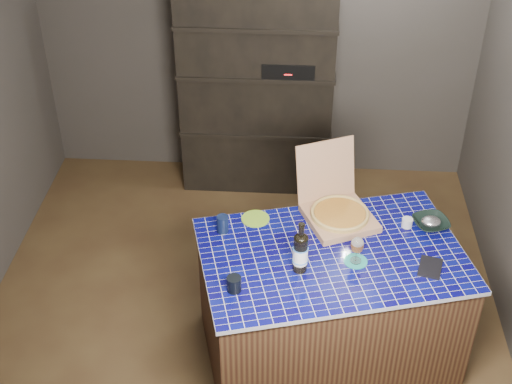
# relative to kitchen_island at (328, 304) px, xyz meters

# --- Properties ---
(room) EXTENTS (3.50, 3.50, 3.50)m
(room) POSITION_rel_kitchen_island_xyz_m (-0.56, 0.38, 0.84)
(room) COLOR brown
(room) RESTS_ON ground
(shelving_unit) EXTENTS (1.20, 0.41, 1.80)m
(shelving_unit) POSITION_rel_kitchen_island_xyz_m (-0.56, 1.90, 0.49)
(shelving_unit) COLOR black
(shelving_unit) RESTS_ON floor
(kitchen_island) EXTENTS (1.70, 1.31, 0.83)m
(kitchen_island) POSITION_rel_kitchen_island_xyz_m (0.00, 0.00, 0.00)
(kitchen_island) COLOR #4F371F
(kitchen_island) RESTS_ON floor
(pizza_box) EXTENTS (0.54, 0.58, 0.42)m
(pizza_box) POSITION_rel_kitchen_island_xyz_m (0.04, 0.33, 0.47)
(pizza_box) COLOR tan
(pizza_box) RESTS_ON kitchen_island
(mead_bottle) EXTENTS (0.09, 0.09, 0.33)m
(mead_bottle) POSITION_rel_kitchen_island_xyz_m (-0.19, -0.15, 0.54)
(mead_bottle) COLOR black
(mead_bottle) RESTS_ON kitchen_island
(teal_trivet) EXTENTS (0.13, 0.13, 0.01)m
(teal_trivet) POSITION_rel_kitchen_island_xyz_m (0.13, -0.07, 0.42)
(teal_trivet) COLOR #1A8B7D
(teal_trivet) RESTS_ON kitchen_island
(wine_glass) EXTENTS (0.08, 0.08, 0.17)m
(wine_glass) POSITION_rel_kitchen_island_xyz_m (0.13, -0.07, 0.53)
(wine_glass) COLOR white
(wine_glass) RESTS_ON teal_trivet
(tumbler) EXTENTS (0.08, 0.08, 0.09)m
(tumbler) POSITION_rel_kitchen_island_xyz_m (-0.54, -0.34, 0.46)
(tumbler) COLOR black
(tumbler) RESTS_ON kitchen_island
(dvd_case) EXTENTS (0.16, 0.20, 0.01)m
(dvd_case) POSITION_rel_kitchen_island_xyz_m (0.55, -0.09, 0.42)
(dvd_case) COLOR black
(dvd_case) RESTS_ON kitchen_island
(bowl) EXTENTS (0.26, 0.26, 0.05)m
(bowl) POSITION_rel_kitchen_island_xyz_m (0.60, 0.28, 0.44)
(bowl) COLOR black
(bowl) RESTS_ON kitchen_island
(foil_contents) EXTENTS (0.12, 0.10, 0.06)m
(foil_contents) POSITION_rel_kitchen_island_xyz_m (0.60, 0.28, 0.45)
(foil_contents) COLOR silver
(foil_contents) RESTS_ON bowl
(white_jar) EXTENTS (0.06, 0.06, 0.06)m
(white_jar) POSITION_rel_kitchen_island_xyz_m (0.45, 0.28, 0.44)
(white_jar) COLOR silver
(white_jar) RESTS_ON kitchen_island
(navy_cup) EXTENTS (0.07, 0.07, 0.11)m
(navy_cup) POSITION_rel_kitchen_island_xyz_m (-0.65, 0.16, 0.47)
(navy_cup) COLOR black
(navy_cup) RESTS_ON kitchen_island
(green_trivet) EXTENTS (0.17, 0.17, 0.01)m
(green_trivet) POSITION_rel_kitchen_island_xyz_m (-0.47, 0.29, 0.42)
(green_trivet) COLOR #78AC24
(green_trivet) RESTS_ON kitchen_island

